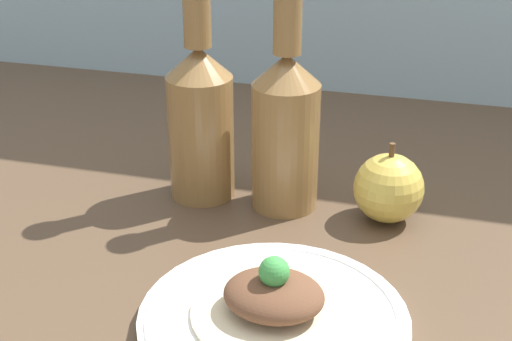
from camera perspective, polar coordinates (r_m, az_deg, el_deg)
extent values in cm
cube|color=brown|center=(78.24, -2.60, -7.07)|extent=(180.00, 110.00, 4.00)
cylinder|color=white|center=(64.90, 1.41, -11.89)|extent=(24.21, 24.21, 1.40)
torus|color=white|center=(64.61, 1.42, -11.55)|extent=(23.25, 23.25, 0.98)
cylinder|color=beige|center=(64.36, 1.42, -11.25)|extent=(14.78, 14.78, 0.40)
ellipsoid|color=brown|center=(63.28, 1.44, -9.93)|extent=(8.99, 7.64, 3.25)
sphere|color=green|center=(61.90, 1.46, -8.09)|extent=(2.73, 2.73, 2.73)
cylinder|color=olive|center=(84.36, -4.40, 2.67)|extent=(7.76, 7.76, 14.90)
cone|color=olive|center=(81.23, -4.62, 8.66)|extent=(7.76, 7.76, 3.49)
cylinder|color=olive|center=(79.77, -4.77, 12.59)|extent=(3.10, 3.10, 7.94)
cylinder|color=olive|center=(81.65, 2.35, 1.93)|extent=(7.76, 7.76, 14.90)
cone|color=olive|center=(78.42, 2.47, 8.09)|extent=(7.76, 7.76, 3.49)
cylinder|color=olive|center=(76.90, 2.55, 12.16)|extent=(3.10, 3.10, 7.94)
sphere|color=gold|center=(81.17, 10.56, -1.40)|extent=(7.90, 7.90, 7.90)
cylinder|color=brown|center=(79.23, 10.82, 1.55)|extent=(0.63, 0.63, 1.78)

